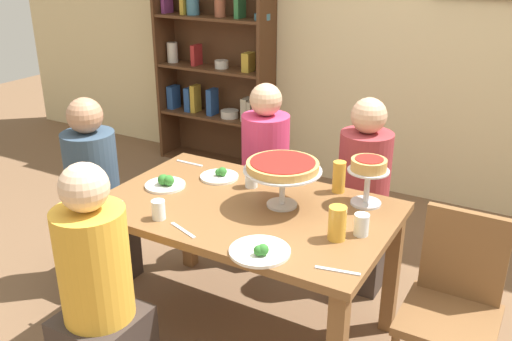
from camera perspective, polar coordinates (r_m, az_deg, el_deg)
ground_plane at (r=3.11m, az=-0.95°, el=-15.98°), size 12.00×12.00×0.00m
rear_partition at (r=4.50m, az=13.79°, el=15.04°), size 8.00×0.12×2.80m
dining_table at (r=2.76m, az=-1.03°, el=-5.48°), size 1.42×0.89×0.74m
bookshelf at (r=5.01m, az=-4.30°, el=12.95°), size 1.12×0.30×2.21m
diner_head_west at (r=3.40m, az=-16.14°, el=-3.60°), size 0.34×0.34×1.15m
diner_far_right at (r=3.32m, az=10.80°, el=-3.69°), size 0.34×0.34×1.15m
diner_far_left at (r=3.56m, az=0.96°, el=-1.40°), size 0.34×0.34×1.15m
diner_near_left at (r=2.53m, az=-15.81°, el=-13.32°), size 0.34×0.34×1.15m
chair_head_east at (r=2.62m, az=19.68°, el=-12.51°), size 0.40×0.40×0.87m
deep_dish_pizza_stand at (r=2.64m, az=2.76°, el=0.20°), size 0.38×0.38×0.23m
personal_pizza_stand at (r=2.71m, az=11.48°, el=-0.03°), size 0.20×0.20×0.24m
salad_plate_near_diner at (r=2.95m, az=-9.31°, el=-1.26°), size 0.21×0.21×0.07m
salad_plate_far_diner at (r=3.02m, az=-3.75°, el=-0.52°), size 0.21×0.21×0.06m
salad_plate_spare at (r=2.31m, az=0.42°, el=-8.28°), size 0.26×0.26×0.06m
beer_glass_amber_tall at (r=2.41m, az=8.35°, el=-5.38°), size 0.08×0.08×0.15m
beer_glass_amber_short at (r=2.86m, az=8.54°, el=-0.66°), size 0.07×0.07×0.16m
water_glass_clear_near at (r=2.89m, az=-0.48°, el=-0.58°), size 0.07×0.07×0.12m
water_glass_clear_far at (r=2.47m, az=10.78°, el=-5.51°), size 0.07×0.07×0.10m
water_glass_clear_spare at (r=2.61m, az=-10.00°, el=-3.99°), size 0.06×0.06×0.09m
cutlery_fork_near at (r=2.51m, az=-7.53°, el=-6.10°), size 0.17×0.08×0.00m
cutlery_knife_near at (r=2.22m, az=8.39°, el=-10.16°), size 0.18×0.05×0.00m
cutlery_fork_far at (r=2.88m, az=-14.91°, el=-2.73°), size 0.18×0.02×0.00m
cutlery_knife_far at (r=3.24m, az=-6.86°, el=0.76°), size 0.18×0.02×0.00m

